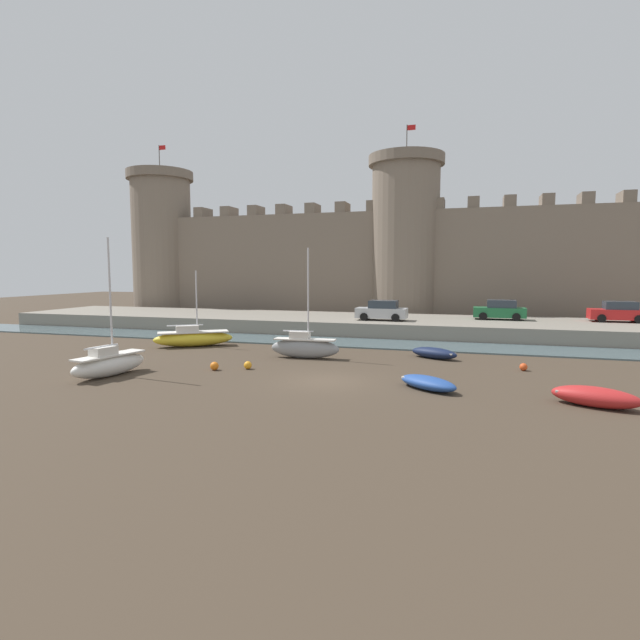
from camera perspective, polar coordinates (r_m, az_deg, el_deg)
name	(u,v)px	position (r m, az deg, el deg)	size (l,w,h in m)	color
ground_plane	(326,381)	(23.94, 0.71, -7.00)	(160.00, 160.00, 0.00)	#423528
water_channel	(374,344)	(35.80, 6.16, -2.70)	(80.00, 4.50, 0.10)	slate
quay_road	(389,325)	(42.82, 7.94, -0.59)	(69.35, 10.00, 1.20)	gray
castle	(405,250)	(52.30, 9.68, 7.85)	(64.95, 7.59, 19.75)	#7A6B5B
rowboat_foreground_right	(434,353)	(30.65, 12.91, -3.67)	(3.11, 2.21, 0.66)	#141E3D
sailboat_foreground_centre	(109,363)	(27.08, -22.96, -4.56)	(1.90, 4.43, 6.88)	silver
sailboat_midflat_right	(305,347)	(29.97, -1.77, -3.06)	(4.25, 1.18, 6.59)	gray
rowboat_foreground_left	(595,396)	(22.21, 28.93, -7.65)	(3.36, 2.16, 0.79)	red
sailboat_midflat_centre	(193,338)	(35.66, -14.31, -1.97)	(5.25, 4.19, 5.26)	yellow
rowboat_near_channel_right	(428,383)	(22.75, 12.22, -7.00)	(3.10, 2.69, 0.60)	#234793
mooring_buoy_off_centre	(248,365)	(27.01, -8.25, -5.13)	(0.42, 0.42, 0.42)	orange
mooring_buoy_mid_mud	(523,367)	(28.41, 22.23, -4.99)	(0.40, 0.40, 0.40)	#E04C1E
mooring_buoy_near_channel	(214,366)	(27.03, -11.98, -5.17)	(0.45, 0.45, 0.45)	orange
car_quay_centre_east	(500,310)	(43.69, 19.86, 1.06)	(4.12, 1.92, 1.62)	#1E6638
car_quay_west	(382,311)	(40.86, 7.10, 1.06)	(4.12, 1.92, 1.62)	#B2B5B7
car_quay_centre_west	(618,312)	(45.73, 30.91, 0.78)	(4.12, 1.92, 1.62)	red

